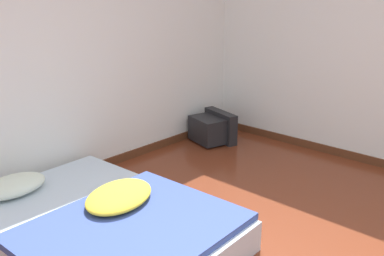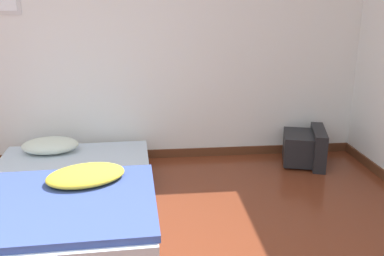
# 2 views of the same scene
# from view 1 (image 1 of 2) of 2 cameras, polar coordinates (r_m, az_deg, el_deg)

# --- Properties ---
(wall_back) EXTENTS (7.95, 0.08, 2.60)m
(wall_back) POSITION_cam_1_polar(r_m,az_deg,el_deg) (3.88, -22.93, 9.48)
(wall_back) COLOR white
(wall_back) RESTS_ON ground_plane
(mattress_bed) EXTENTS (1.42, 1.99, 0.37)m
(mattress_bed) POSITION_cam_1_polar(r_m,az_deg,el_deg) (3.26, -12.22, -12.44)
(mattress_bed) COLOR silver
(mattress_bed) RESTS_ON ground_plane
(crt_tv) EXTENTS (0.51, 0.57, 0.37)m
(crt_tv) POSITION_cam_1_polar(r_m,az_deg,el_deg) (5.18, 2.76, -0.02)
(crt_tv) COLOR black
(crt_tv) RESTS_ON ground_plane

